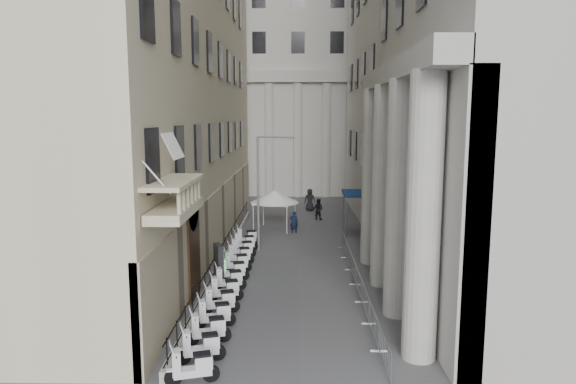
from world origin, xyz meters
name	(u,v)px	position (x,y,z in m)	size (l,w,h in m)	color
far_building	(298,58)	(0.00, 48.00, 15.00)	(22.00, 10.00, 30.00)	beige
iron_fence	(225,262)	(-4.30, 18.00, 0.00)	(0.30, 28.00, 1.40)	black
blue_awning	(354,232)	(4.15, 26.00, 0.00)	(1.60, 3.00, 3.00)	navy
flag	(180,369)	(-4.00, 5.00, 0.00)	(1.00, 1.40, 8.20)	#9E0C11
scooter_0	(193,384)	(-3.37, 4.04, 0.00)	(0.56, 1.40, 1.50)	silver
scooter_1	(202,362)	(-3.37, 5.52, 0.00)	(0.56, 1.40, 1.50)	silver
scooter_2	(209,343)	(-3.37, 7.00, 0.00)	(0.56, 1.40, 1.50)	silver
scooter_3	(215,327)	(-3.37, 8.48, 0.00)	(0.56, 1.40, 1.50)	silver
scooter_4	(220,313)	(-3.37, 9.97, 0.00)	(0.56, 1.40, 1.50)	silver
scooter_5	(225,301)	(-3.37, 11.45, 0.00)	(0.56, 1.40, 1.50)	silver
scooter_6	(229,291)	(-3.37, 12.93, 0.00)	(0.56, 1.40, 1.50)	silver
scooter_7	(233,281)	(-3.37, 14.41, 0.00)	(0.56, 1.40, 1.50)	silver
scooter_8	(236,272)	(-3.37, 15.90, 0.00)	(0.56, 1.40, 1.50)	silver
scooter_9	(239,265)	(-3.37, 17.38, 0.00)	(0.56, 1.40, 1.50)	silver
scooter_10	(242,258)	(-3.37, 18.86, 0.00)	(0.56, 1.40, 1.50)	silver
scooter_11	(245,251)	(-3.37, 20.35, 0.00)	(0.56, 1.40, 1.50)	silver
scooter_12	(247,246)	(-3.37, 21.83, 0.00)	(0.56, 1.40, 1.50)	silver
barrier_0	(384,369)	(2.92, 5.15, 0.00)	(0.60, 2.40, 1.10)	#9D9FA4
barrier_1	(373,337)	(2.92, 7.65, 0.00)	(0.60, 2.40, 1.10)	#9D9FA4
barrier_2	(365,313)	(2.92, 10.15, 0.00)	(0.60, 2.40, 1.10)	#9D9FA4
barrier_3	(358,293)	(2.92, 12.65, 0.00)	(0.60, 2.40, 1.10)	#9D9FA4
barrier_4	(353,277)	(2.92, 15.15, 0.00)	(0.60, 2.40, 1.10)	#9D9FA4
barrier_5	(348,264)	(2.92, 17.65, 0.00)	(0.60, 2.40, 1.10)	#9D9FA4
barrier_6	(344,253)	(2.92, 20.15, 0.00)	(0.60, 2.40, 1.10)	#9D9FA4
security_tent	(271,196)	(-2.00, 27.17, 2.48)	(3.66, 3.66, 2.97)	silver
street_lamp	(262,184)	(-2.25, 20.51, 4.30)	(2.32, 0.81, 7.30)	#989BA1
info_kiosk	(219,264)	(-4.04, 14.04, 1.03)	(0.65, 1.00, 2.04)	black
pedestrian_a	(294,222)	(-0.28, 25.66, 0.81)	(0.59, 0.39, 1.61)	black
pedestrian_b	(318,209)	(1.70, 30.58, 0.89)	(0.86, 0.67, 1.78)	black
pedestrian_c	(310,200)	(1.11, 34.62, 1.01)	(0.99, 0.64, 2.03)	black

